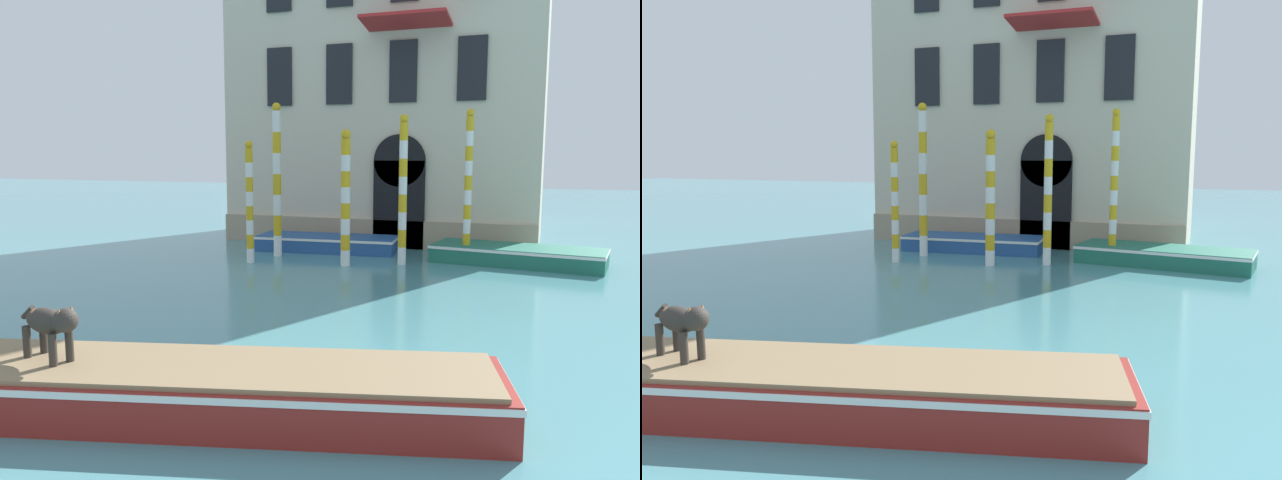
# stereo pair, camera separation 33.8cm
# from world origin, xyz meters

# --- Properties ---
(boat_foreground) EXTENTS (8.51, 3.75, 0.65)m
(boat_foreground) POSITION_xyz_m (-0.18, 7.20, 0.34)
(boat_foreground) COLOR maroon
(boat_foreground) RESTS_ON ground_plane
(dog_on_deck) EXTENTS (1.08, 0.51, 0.73)m
(dog_on_deck) POSITION_xyz_m (-1.49, 6.81, 1.12)
(dog_on_deck) COLOR #332D28
(dog_on_deck) RESTS_ON boat_foreground
(boat_moored_near_palazzo) EXTENTS (4.64, 1.95, 0.50)m
(boat_moored_near_palazzo) POSITION_xyz_m (-2.56, 20.03, 0.26)
(boat_moored_near_palazzo) COLOR #234C8C
(boat_moored_near_palazzo) RESTS_ON ground_plane
(boat_moored_far) EXTENTS (4.98, 2.49, 0.51)m
(boat_moored_far) POSITION_xyz_m (3.41, 19.58, 0.27)
(boat_moored_far) COLOR #1E6651
(boat_moored_far) RESTS_ON ground_plane
(mooring_pole_0) EXTENTS (0.24, 0.24, 4.26)m
(mooring_pole_0) POSITION_xyz_m (0.28, 18.41, 2.15)
(mooring_pole_0) COLOR white
(mooring_pole_0) RESTS_ON ground_plane
(mooring_pole_1) EXTENTS (0.26, 0.26, 4.69)m
(mooring_pole_1) POSITION_xyz_m (-3.69, 18.56, 2.37)
(mooring_pole_1) COLOR white
(mooring_pole_1) RESTS_ON ground_plane
(mooring_pole_2) EXTENTS (0.28, 0.28, 3.84)m
(mooring_pole_2) POSITION_xyz_m (-1.19, 17.66, 1.94)
(mooring_pole_2) COLOR white
(mooring_pole_2) RESTS_ON ground_plane
(mooring_pole_3) EXTENTS (0.22, 0.22, 4.44)m
(mooring_pole_3) POSITION_xyz_m (1.97, 19.46, 2.24)
(mooring_pole_3) COLOR white
(mooring_pole_3) RESTS_ON ground_plane
(mooring_pole_4) EXTENTS (0.22, 0.22, 3.53)m
(mooring_pole_4) POSITION_xyz_m (-3.95, 17.18, 1.78)
(mooring_pole_4) COLOR white
(mooring_pole_4) RESTS_ON ground_plane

